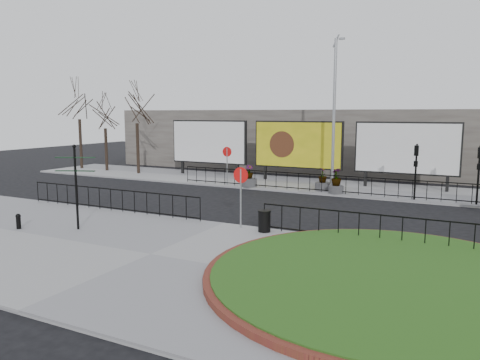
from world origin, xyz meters
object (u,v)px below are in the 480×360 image
Objects in this scene: bollard at (18,220)px; planter_c at (336,183)px; planter_a at (249,180)px; lamp_post at (334,112)px; fingerpost_sign at (76,179)px; litter_bin at (264,221)px; billboard_mid at (298,145)px; planter_b at (323,182)px.

planter_c is (9.06, 14.08, 0.26)m from bollard.
lamp_post is at bearing 18.05° from planter_a.
fingerpost_sign reaches higher than litter_bin.
lamp_post reaches higher than fingerpost_sign.
fingerpost_sign is (-6.19, -14.63, -2.65)m from lamp_post.
lamp_post is (3.01, -1.97, 2.23)m from billboard_mid.
planter_c reaches higher than planter_b.
lamp_post is 6.22× the size of planter_c.
planter_c is at bearing 41.85° from fingerpost_sign.
billboard_mid is 1.82× the size of fingerpost_sign.
planter_a is at bearing 76.22° from bollard.
billboard_mid reaches higher than planter_a.
billboard_mid is 14.20m from litter_bin.
planter_a is at bearing 119.00° from litter_bin.
planter_b reaches higher than planter_a.
litter_bin is at bearing -84.80° from planter_b.
planter_b reaches higher than litter_bin.
fingerpost_sign is 2.96m from bollard.
planter_b is (4.57, 0.73, 0.05)m from planter_a.
lamp_post is 14.88× the size of bollard.
billboard_mid reaches higher than bollard.
bollard is at bearing -122.75° from planter_c.
lamp_post is 4.46m from planter_c.
planter_c is (3.70, -3.57, -1.88)m from billboard_mid.
planter_b is at bearing 46.68° from fingerpost_sign.
planter_a is 1.00× the size of planter_b.
bollard is at bearing -106.88° from billboard_mid.
bollard is 0.45× the size of planter_a.
billboard_mid is 4.37m from planter_b.
fingerpost_sign reaches higher than planter_a.
litter_bin is at bearing -90.35° from planter_c.
billboard_mid is 7.23× the size of litter_bin.
lamp_post is 6.75× the size of planter_a.
fingerpost_sign is at bearing 25.67° from bollard.
billboard_mid is at bearing 146.75° from lamp_post.
litter_bin is 10.78m from planter_b.
lamp_post is 10.76× the size of litter_bin.
fingerpost_sign reaches higher than planter_b.
litter_bin is (0.63, -11.60, -4.27)m from lamp_post.
billboard_mid is at bearing 133.16° from planter_b.
bollard is at bearing -118.43° from planter_b.
lamp_post is 16.11m from fingerpost_sign.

